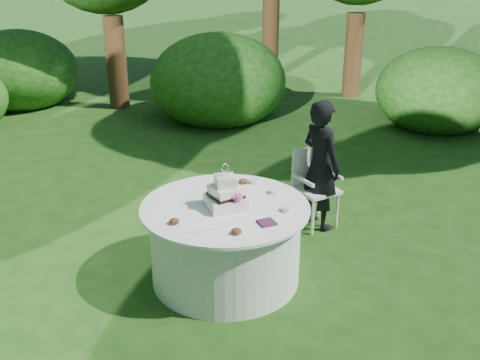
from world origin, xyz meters
The scene contains 9 objects.
ground centered at (0.00, 0.00, 0.00)m, with size 80.00×80.00×0.00m, color #143A10.
napkins centered at (0.19, -0.48, 0.78)m, with size 0.14×0.14×0.02m, color #4B203F.
feather_plume centered at (-0.26, -0.36, 0.78)m, with size 0.48×0.07×0.01m, color white.
guest centered at (1.39, 0.62, 0.74)m, with size 0.54×0.35×1.47m, color black.
table centered at (0.00, 0.00, 0.39)m, with size 1.56×1.56×0.77m.
cake centered at (0.00, -0.03, 0.88)m, with size 0.35×0.36×0.43m.
chair centered at (1.35, 0.70, 0.52)m, with size 0.47×0.46×0.89m.
votives centered at (0.49, 0.04, 0.79)m, with size 0.17×0.81×0.04m.
petal_cups centered at (-0.10, -0.10, 0.79)m, with size 0.99×1.04×0.05m.
Camera 1 is at (-1.73, -4.31, 2.96)m, focal length 42.00 mm.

